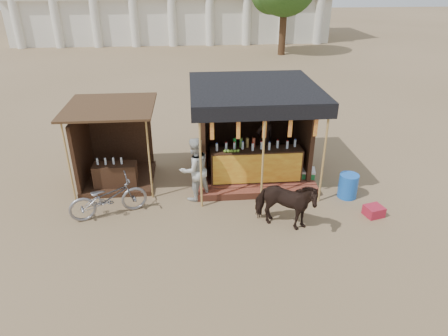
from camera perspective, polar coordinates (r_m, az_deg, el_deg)
ground at (r=9.53m, az=0.85°, el=-10.27°), size 120.00×120.00×0.00m
main_stall at (r=12.04m, az=4.13°, el=3.61°), size 3.60×3.61×2.78m
secondary_stall at (r=12.09m, az=-15.83°, el=1.83°), size 2.40×2.40×2.38m
cow at (r=9.71m, az=8.69°, el=-5.15°), size 1.71×1.30×1.31m
motorbike at (r=10.56m, az=-16.23°, el=-4.07°), size 2.08×1.29×1.03m
bystander at (r=10.73m, az=-4.20°, el=-0.19°), size 1.09×1.01×1.79m
blue_barrel at (r=11.55m, az=17.30°, el=-2.45°), size 0.64×0.64×0.68m
red_crate at (r=11.01m, az=20.62°, el=-5.78°), size 0.53×0.50×0.27m
cooler at (r=12.01m, az=11.27°, el=-1.11°), size 0.72×0.57×0.46m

